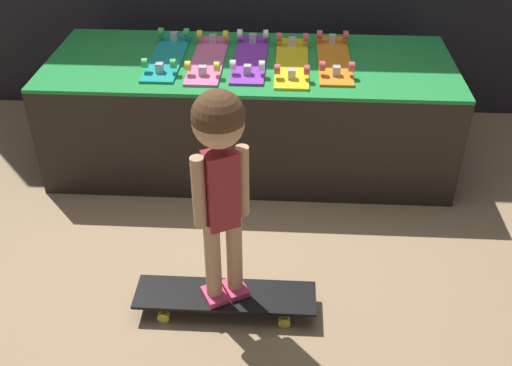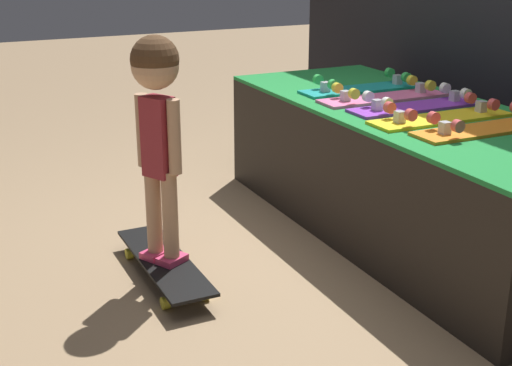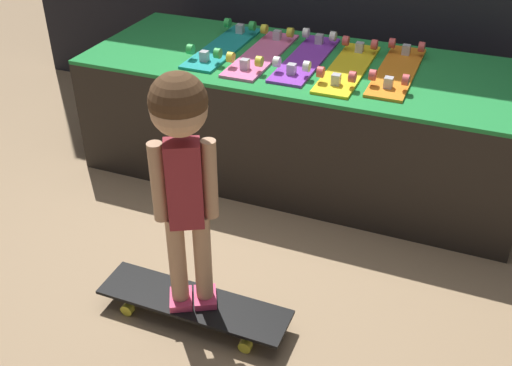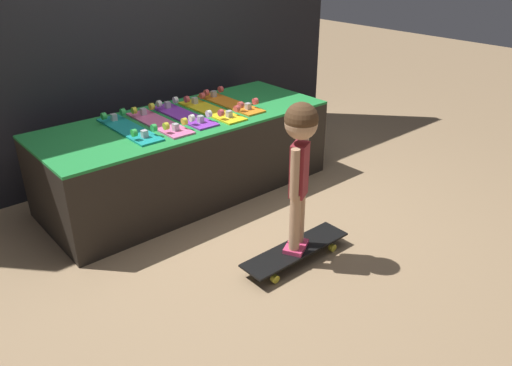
% 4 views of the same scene
% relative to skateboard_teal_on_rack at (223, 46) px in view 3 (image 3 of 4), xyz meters
% --- Properties ---
extents(ground_plane, '(16.00, 16.00, 0.00)m').
position_rel_skateboard_teal_on_rack_xyz_m(ground_plane, '(0.47, -0.65, -0.66)').
color(ground_plane, '#9E7F5B').
extents(display_rack, '(2.29, 0.90, 0.64)m').
position_rel_skateboard_teal_on_rack_xyz_m(display_rack, '(0.47, -0.01, -0.34)').
color(display_rack, black).
rests_on(display_rack, ground_plane).
extents(skateboard_teal_on_rack, '(0.18, 0.70, 0.09)m').
position_rel_skateboard_teal_on_rack_xyz_m(skateboard_teal_on_rack, '(0.00, 0.00, 0.00)').
color(skateboard_teal_on_rack, teal).
rests_on(skateboard_teal_on_rack, display_rack).
extents(skateboard_pink_on_rack, '(0.18, 0.70, 0.09)m').
position_rel_skateboard_teal_on_rack_xyz_m(skateboard_pink_on_rack, '(0.23, -0.03, 0.00)').
color(skateboard_pink_on_rack, pink).
rests_on(skateboard_pink_on_rack, display_rack).
extents(skateboard_purple_on_rack, '(0.18, 0.70, 0.09)m').
position_rel_skateboard_teal_on_rack_xyz_m(skateboard_purple_on_rack, '(0.47, 0.00, 0.00)').
color(skateboard_purple_on_rack, purple).
rests_on(skateboard_purple_on_rack, display_rack).
extents(skateboard_yellow_on_rack, '(0.18, 0.70, 0.09)m').
position_rel_skateboard_teal_on_rack_xyz_m(skateboard_yellow_on_rack, '(0.70, -0.04, 0.00)').
color(skateboard_yellow_on_rack, yellow).
rests_on(skateboard_yellow_on_rack, display_rack).
extents(skateboard_orange_on_rack, '(0.18, 0.70, 0.09)m').
position_rel_skateboard_teal_on_rack_xyz_m(skateboard_orange_on_rack, '(0.94, 0.01, 0.00)').
color(skateboard_orange_on_rack, orange).
rests_on(skateboard_orange_on_rack, display_rack).
extents(skateboard_on_floor, '(0.79, 0.20, 0.09)m').
position_rel_skateboard_teal_on_rack_xyz_m(skateboard_on_floor, '(0.44, -1.29, -0.59)').
color(skateboard_on_floor, black).
rests_on(skateboard_on_floor, ground_plane).
extents(child, '(0.22, 0.20, 0.98)m').
position_rel_skateboard_teal_on_rack_xyz_m(child, '(0.44, -1.29, 0.11)').
color(child, '#E03D6B').
rests_on(child, skateboard_on_floor).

